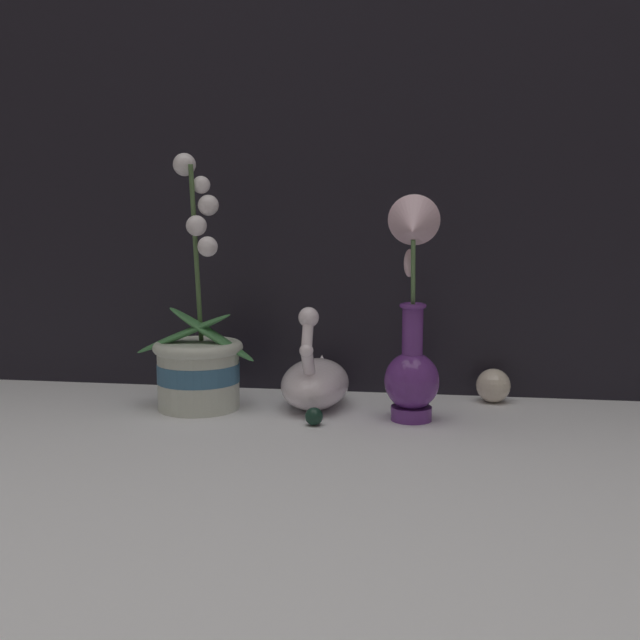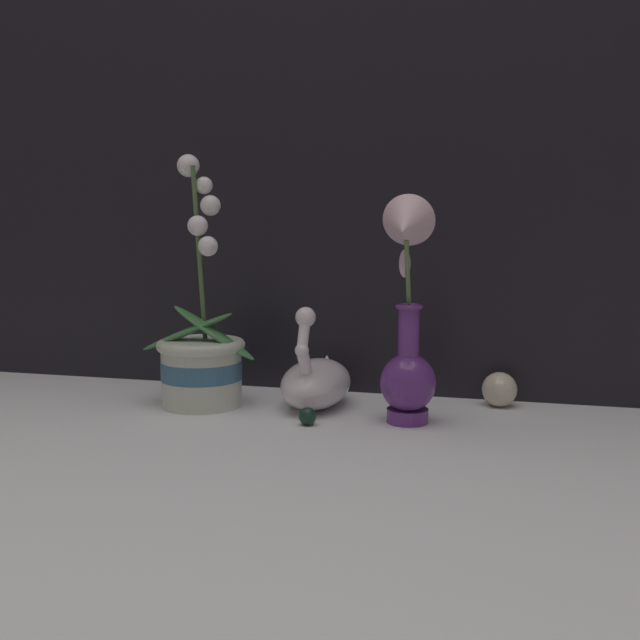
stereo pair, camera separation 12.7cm
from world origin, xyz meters
name	(u,v)px [view 2 (the right image)]	position (x,y,z in m)	size (l,w,h in m)	color
ground_plane	(320,433)	(0.00, 0.00, 0.00)	(2.80, 2.80, 0.00)	white
window_backdrop	(362,67)	(0.00, 0.30, 0.60)	(2.80, 0.03, 1.20)	black
orchid_potted_plant	(201,358)	(-0.24, 0.12, 0.08)	(0.21, 0.15, 0.43)	beige
swan_figurine	(316,380)	(-0.05, 0.16, 0.05)	(0.12, 0.21, 0.18)	white
blue_vase	(407,331)	(0.12, 0.08, 0.15)	(0.09, 0.14, 0.36)	#602D7F
glass_sphere	(499,389)	(0.26, 0.24, 0.03)	(0.06, 0.06, 0.06)	beige
glass_bauble	(307,416)	(-0.03, 0.04, 0.01)	(0.03, 0.03, 0.03)	#142D23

